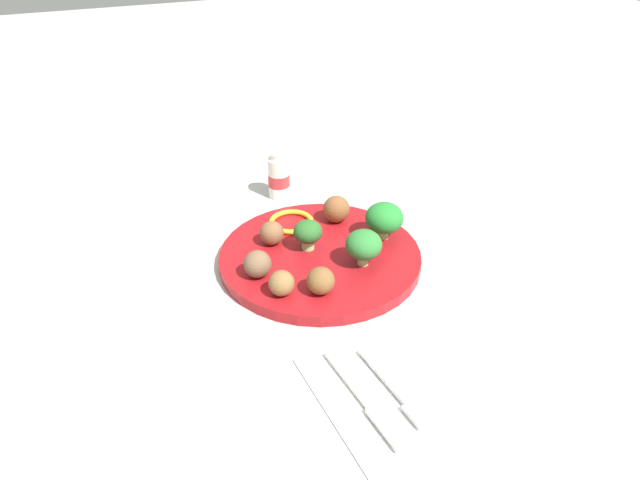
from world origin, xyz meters
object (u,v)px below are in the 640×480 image
object	(u,v)px
broccoli_floret_near_rim	(386,220)
pepper_ring_back_left	(291,222)
plate	(320,257)
yogurt_bottle	(279,177)
knife	(367,400)
fork	(397,389)
meatball_mid_right	(321,281)
meatball_front_left	(282,283)
napkin	(378,393)
meatball_near_rim	(336,209)
broccoli_floret_center	(308,232)
meatball_far_rim	(258,264)
broccoli_floret_back_left	(364,245)
meatball_mid_left	(272,233)

from	to	relation	value
broccoli_floret_near_rim	pepper_ring_back_left	bearing A→B (deg)	-130.29
plate	yogurt_bottle	bearing A→B (deg)	176.47
plate	knife	bearing A→B (deg)	-12.33
fork	yogurt_bottle	distance (m)	0.47
plate	meatball_mid_right	bearing A→B (deg)	-22.20
meatball_front_left	pepper_ring_back_left	bearing A→B (deg)	155.66
meatball_mid_right	napkin	xyz separation A→B (m)	(0.17, -0.00, -0.03)
meatball_mid_right	knife	size ratio (longest dim) A/B	0.24
broccoli_floret_near_rim	pepper_ring_back_left	distance (m)	0.15
knife	meatball_near_rim	bearing A→B (deg)	161.12
knife	yogurt_bottle	xyz separation A→B (m)	(-0.47, 0.07, 0.03)
broccoli_floret_near_rim	meatball_mid_right	world-z (taller)	broccoli_floret_near_rim
napkin	fork	bearing A→B (deg)	70.32
meatball_near_rim	broccoli_floret_near_rim	bearing A→B (deg)	29.66
plate	broccoli_floret_center	xyz separation A→B (m)	(-0.02, -0.01, 0.03)
meatball_far_rim	meatball_front_left	bearing A→B (deg)	17.46
meatball_mid_right	fork	xyz separation A→B (m)	(0.17, 0.01, -0.03)
meatball_near_rim	yogurt_bottle	distance (m)	0.14
broccoli_floret_center	meatball_front_left	size ratio (longest dim) A/B	1.32
broccoli_floret_back_left	fork	world-z (taller)	broccoli_floret_back_left
plate	meatball_front_left	distance (m)	0.11
knife	meatball_mid_right	bearing A→B (deg)	172.76
meatball_mid_left	meatball_front_left	bearing A→B (deg)	-13.00
meatball_near_rim	meatball_mid_right	distance (m)	0.18
broccoli_floret_back_left	meatball_mid_left	world-z (taller)	broccoli_floret_back_left
broccoli_floret_center	meatball_front_left	world-z (taller)	broccoli_floret_center
yogurt_bottle	meatball_far_rim	bearing A→B (deg)	-25.61
meatball_mid_left	knife	xyz separation A→B (m)	(0.31, -0.00, -0.03)
broccoli_floret_back_left	pepper_ring_back_left	world-z (taller)	broccoli_floret_back_left
meatball_mid_left	pepper_ring_back_left	bearing A→B (deg)	132.41
broccoli_floret_center	meatball_mid_right	distance (m)	0.10
meatball_mid_right	meatball_front_left	size ratio (longest dim) A/B	1.08
meatball_mid_right	meatball_mid_left	bearing A→B (deg)	-171.69
broccoli_floret_back_left	meatball_far_rim	distance (m)	0.14
fork	napkin	bearing A→B (deg)	-109.68
meatball_front_left	yogurt_bottle	size ratio (longest dim) A/B	0.42
meatball_far_rim	pepper_ring_back_left	size ratio (longest dim) A/B	0.54
plate	meatball_near_rim	bearing A→B (deg)	141.43
plate	meatball_front_left	size ratio (longest dim) A/B	8.50
meatball_mid_left	yogurt_bottle	world-z (taller)	yogurt_bottle
fork	knife	distance (m)	0.04
meatball_far_rim	yogurt_bottle	size ratio (longest dim) A/B	0.47
meatball_front_left	broccoli_floret_near_rim	bearing A→B (deg)	109.63
broccoli_floret_back_left	knife	bearing A→B (deg)	-25.16
meatball_near_rim	knife	xyz separation A→B (m)	(0.33, -0.11, -0.03)
meatball_mid_left	napkin	world-z (taller)	meatball_mid_left
meatball_front_left	pepper_ring_back_left	world-z (taller)	meatball_front_left
napkin	yogurt_bottle	bearing A→B (deg)	173.51
plate	broccoli_floret_center	distance (m)	0.04
meatball_far_rim	broccoli_floret_center	bearing A→B (deg)	112.80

